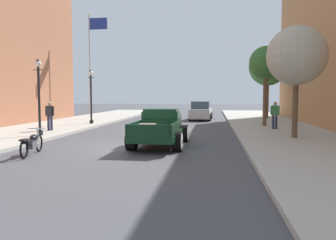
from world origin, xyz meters
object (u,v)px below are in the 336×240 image
(car_background_silver, at_px, (201,111))
(street_lamp_far, at_px, (91,92))
(street_tree_nearest, at_px, (297,56))
(motorcycle_parked, at_px, (32,143))
(hotrod_truck_dark_green, at_px, (161,128))
(pedestrian_sidewalk_left, at_px, (50,114))
(street_lamp_near, at_px, (39,91))
(street_tree_second, at_px, (266,63))
(flagpole, at_px, (92,55))
(street_tree_third, at_px, (268,67))
(pedestrian_sidewalk_right, at_px, (275,113))

(car_background_silver, relative_size, street_lamp_far, 1.14)
(street_tree_nearest, bearing_deg, motorcycle_parked, -152.99)
(hotrod_truck_dark_green, distance_m, pedestrian_sidewalk_left, 7.97)
(motorcycle_parked, distance_m, street_lamp_near, 5.37)
(hotrod_truck_dark_green, height_order, car_background_silver, car_background_silver)
(street_tree_nearest, distance_m, street_tree_second, 6.29)
(flagpole, height_order, street_tree_second, flagpole)
(street_lamp_far, height_order, street_tree_third, street_tree_third)
(flagpole, bearing_deg, street_lamp_near, -80.90)
(hotrod_truck_dark_green, distance_m, street_tree_third, 17.82)
(hotrod_truck_dark_green, bearing_deg, street_tree_third, 66.28)
(street_tree_nearest, bearing_deg, pedestrian_sidewalk_left, 173.66)
(car_background_silver, height_order, street_lamp_near, street_lamp_near)
(car_background_silver, distance_m, street_lamp_far, 10.08)
(street_lamp_near, xyz_separation_m, flagpole, (-2.07, 12.91, 3.39))
(car_background_silver, distance_m, street_lamp_near, 15.60)
(car_background_silver, height_order, street_tree_second, street_tree_second)
(street_lamp_near, relative_size, street_tree_third, 0.62)
(hotrod_truck_dark_green, distance_m, street_tree_nearest, 7.27)
(flagpole, bearing_deg, motorcycle_parked, -76.24)
(street_tree_nearest, xyz_separation_m, street_tree_second, (-0.45, 6.27, 0.28))
(pedestrian_sidewalk_left, bearing_deg, street_tree_third, 41.06)
(pedestrian_sidewalk_left, height_order, street_tree_second, street_tree_second)
(street_lamp_far, xyz_separation_m, street_tree_third, (13.44, 7.38, 2.28))
(car_background_silver, relative_size, pedestrian_sidewalk_right, 2.65)
(car_background_silver, bearing_deg, street_tree_second, -55.25)
(pedestrian_sidewalk_left, height_order, street_lamp_far, street_lamp_far)
(street_tree_nearest, bearing_deg, street_tree_third, 86.33)
(flagpole, bearing_deg, pedestrian_sidewalk_left, -82.33)
(car_background_silver, height_order, pedestrian_sidewalk_right, pedestrian_sidewalk_right)
(street_tree_nearest, bearing_deg, street_tree_second, 94.09)
(car_background_silver, xyz_separation_m, street_tree_third, (5.81, 0.99, 3.90))
(hotrod_truck_dark_green, relative_size, street_tree_second, 0.94)
(flagpole, height_order, street_tree_third, flagpole)
(street_lamp_near, bearing_deg, street_tree_second, 30.22)
(motorcycle_parked, height_order, street_lamp_near, street_lamp_near)
(pedestrian_sidewalk_right, bearing_deg, street_lamp_near, -158.66)
(street_tree_third, bearing_deg, hotrod_truck_dark_green, -113.72)
(car_background_silver, distance_m, street_tree_nearest, 14.03)
(motorcycle_parked, height_order, car_background_silver, car_background_silver)
(motorcycle_parked, height_order, street_tree_nearest, street_tree_nearest)
(motorcycle_parked, distance_m, car_background_silver, 18.81)
(car_background_silver, bearing_deg, flagpole, -176.46)
(car_background_silver, distance_m, street_tree_third, 7.07)
(pedestrian_sidewalk_left, height_order, street_tree_third, street_tree_third)
(hotrod_truck_dark_green, relative_size, street_tree_third, 0.80)
(car_background_silver, relative_size, street_tree_third, 0.71)
(street_tree_third, bearing_deg, motorcycle_parked, -120.60)
(pedestrian_sidewalk_left, relative_size, street_lamp_far, 0.43)
(pedestrian_sidewalk_right, height_order, street_tree_second, street_tree_second)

